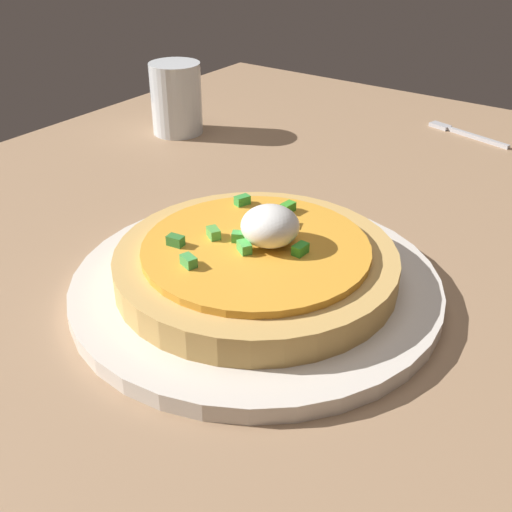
# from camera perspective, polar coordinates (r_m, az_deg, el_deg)

# --- Properties ---
(dining_table) EXTENTS (1.14, 0.75, 0.03)m
(dining_table) POSITION_cam_1_polar(r_m,az_deg,el_deg) (0.60, -4.94, 0.17)
(dining_table) COLOR #9A7757
(dining_table) RESTS_ON ground
(plate) EXTENTS (0.30, 0.30, 0.01)m
(plate) POSITION_cam_1_polar(r_m,az_deg,el_deg) (0.51, 0.00, -2.59)
(plate) COLOR silver
(plate) RESTS_ON dining_table
(pizza) EXTENTS (0.22, 0.22, 0.06)m
(pizza) POSITION_cam_1_polar(r_m,az_deg,el_deg) (0.50, 0.05, -0.43)
(pizza) COLOR tan
(pizza) RESTS_ON plate
(cup_near) EXTENTS (0.07, 0.07, 0.09)m
(cup_near) POSITION_cam_1_polar(r_m,az_deg,el_deg) (0.86, -7.17, 13.57)
(cup_near) COLOR silver
(cup_near) RESTS_ON dining_table
(fork) EXTENTS (0.04, 0.12, 0.01)m
(fork) POSITION_cam_1_polar(r_m,az_deg,el_deg) (0.89, 18.04, 10.54)
(fork) COLOR #B7B7BC
(fork) RESTS_ON dining_table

